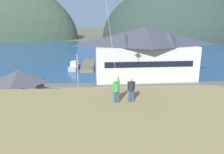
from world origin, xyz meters
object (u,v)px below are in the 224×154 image
at_px(harbor_lodge, 145,52).
at_px(parked_car_mid_row_far, 209,110).
at_px(parked_car_corner_spot, 46,119).
at_px(person_companion, 131,89).
at_px(parked_car_mid_row_near, 189,95).
at_px(person_kite_flyer, 116,90).
at_px(parked_car_front_row_red, 94,119).
at_px(parked_car_back_row_left, 125,98).
at_px(parked_car_mid_row_center, 75,96).
at_px(storage_shed_near_lot, 20,86).
at_px(wharf_dock, 88,65).
at_px(parking_light_pole, 78,72).
at_px(moored_boat_wharfside, 74,67).
at_px(parked_car_front_row_end, 155,95).

xyz_separation_m(harbor_lodge, parked_car_mid_row_far, (4.48, -19.87, -4.56)).
bearing_deg(parked_car_corner_spot, person_companion, -45.90).
relative_size(parked_car_mid_row_near, parked_car_mid_row_far, 0.99).
height_order(parked_car_mid_row_near, person_kite_flyer, person_kite_flyer).
height_order(parked_car_front_row_red, parked_car_back_row_left, same).
height_order(parked_car_mid_row_center, parked_car_corner_spot, same).
height_order(storage_shed_near_lot, person_companion, person_companion).
xyz_separation_m(parked_car_front_row_red, person_companion, (3.00, -8.55, 6.23)).
bearing_deg(person_kite_flyer, wharf_dock, 96.02).
xyz_separation_m(parked_car_mid_row_far, parking_light_pole, (-17.12, 9.28, 2.93)).
distance_m(parked_car_mid_row_near, parked_car_corner_spot, 20.76).
relative_size(moored_boat_wharfside, parked_car_mid_row_far, 1.35).
bearing_deg(wharf_dock, harbor_lodge, -45.56).
bearing_deg(person_companion, parked_car_back_row_left, 85.65).
xyz_separation_m(moored_boat_wharfside, parked_car_front_row_red, (5.83, -30.56, 0.34)).
bearing_deg(parked_car_back_row_left, parked_car_mid_row_far, -26.89).
relative_size(parked_car_front_row_end, person_companion, 2.41).
relative_size(moored_boat_wharfside, parked_car_corner_spot, 1.39).
distance_m(parked_car_front_row_end, parking_light_pole, 12.57).
bearing_deg(person_kite_flyer, person_companion, 6.44).
distance_m(parked_car_mid_row_center, person_companion, 18.63).
xyz_separation_m(moored_boat_wharfside, parked_car_back_row_left, (10.00, -23.70, 0.34)).
bearing_deg(wharf_dock, moored_boat_wharfside, -131.66).
distance_m(storage_shed_near_lot, parked_car_front_row_red, 13.86).
relative_size(parked_car_mid_row_center, parked_car_front_row_end, 1.03).
xyz_separation_m(storage_shed_near_lot, person_companion, (14.08, -16.74, 4.69)).
relative_size(parked_car_front_row_red, parked_car_mid_row_near, 0.99).
distance_m(parked_car_front_row_end, person_companion, 18.26).
height_order(parked_car_mid_row_center, parked_car_mid_row_far, same).
relative_size(parked_car_front_row_red, person_companion, 2.44).
bearing_deg(parked_car_mid_row_near, parked_car_corner_spot, -159.36).
distance_m(moored_boat_wharfside, parked_car_mid_row_center, 22.79).
relative_size(parked_car_mid_row_near, parked_car_mid_row_center, 1.00).
height_order(parked_car_mid_row_near, parked_car_mid_row_far, same).
bearing_deg(parked_car_mid_row_center, parked_car_front_row_end, -1.69).
distance_m(moored_boat_wharfside, person_kite_flyer, 40.53).
distance_m(wharf_dock, parked_car_back_row_left, 28.18).
height_order(moored_boat_wharfside, person_kite_flyer, person_kite_flyer).
relative_size(wharf_dock, parked_car_mid_row_far, 3.38).
relative_size(parked_car_mid_row_center, person_kite_flyer, 2.32).
bearing_deg(parked_car_mid_row_center, person_kite_flyer, -73.38).
bearing_deg(parked_car_back_row_left, parked_car_corner_spot, -145.61).
distance_m(harbor_lodge, parked_car_corner_spot, 26.67).
bearing_deg(parked_car_back_row_left, person_kite_flyer, -98.20).
height_order(parked_car_corner_spot, person_kite_flyer, person_kite_flyer).
bearing_deg(parking_light_pole, parked_car_front_row_end, -16.33).
bearing_deg(person_companion, wharf_dock, 97.44).
relative_size(wharf_dock, parked_car_mid_row_center, 3.42).
distance_m(storage_shed_near_lot, moored_boat_wharfside, 23.05).
height_order(parked_car_mid_row_far, parking_light_pole, parking_light_pole).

